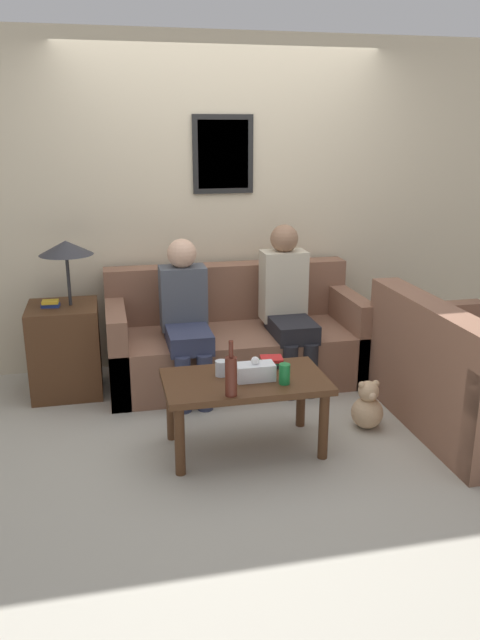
% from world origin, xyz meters
% --- Properties ---
extents(ground_plane, '(16.00, 16.00, 0.00)m').
position_xyz_m(ground_plane, '(0.00, 0.00, 0.00)').
color(ground_plane, '#ADA899').
extents(wall_back, '(9.00, 0.08, 2.60)m').
position_xyz_m(wall_back, '(0.00, 0.98, 1.30)').
color(wall_back, beige).
rests_on(wall_back, ground_plane).
extents(couch_main, '(1.95, 0.87, 0.86)m').
position_xyz_m(couch_main, '(0.00, 0.52, 0.30)').
color(couch_main, brown).
rests_on(couch_main, ground_plane).
extents(couch_side, '(0.87, 1.42, 0.86)m').
position_xyz_m(couch_side, '(1.31, -0.63, 0.30)').
color(couch_side, brown).
rests_on(couch_side, ground_plane).
extents(coffee_table, '(0.98, 0.56, 0.46)m').
position_xyz_m(coffee_table, '(-0.18, -0.63, 0.39)').
color(coffee_table, '#4C2D19').
rests_on(coffee_table, ground_plane).
extents(side_table_with_lamp, '(0.50, 0.50, 1.14)m').
position_xyz_m(side_table_with_lamp, '(-1.28, 0.50, 0.40)').
color(side_table_with_lamp, '#4C2D19').
rests_on(side_table_with_lamp, ground_plane).
extents(wine_bottle, '(0.07, 0.07, 0.32)m').
position_xyz_m(wine_bottle, '(-0.31, -0.85, 0.59)').
color(wine_bottle, '#562319').
rests_on(wine_bottle, coffee_table).
extents(drinking_glass, '(0.08, 0.08, 0.09)m').
position_xyz_m(drinking_glass, '(-0.31, -0.55, 0.51)').
color(drinking_glass, silver).
rests_on(drinking_glass, coffee_table).
extents(book_stack, '(0.15, 0.13, 0.06)m').
position_xyz_m(book_stack, '(0.03, -0.48, 0.50)').
color(book_stack, black).
rests_on(book_stack, coffee_table).
extents(soda_can, '(0.07, 0.07, 0.12)m').
position_xyz_m(soda_can, '(0.03, -0.76, 0.52)').
color(soda_can, '#197A38').
rests_on(soda_can, coffee_table).
extents(tissue_box, '(0.23, 0.12, 0.14)m').
position_xyz_m(tissue_box, '(-0.13, -0.66, 0.52)').
color(tissue_box, silver).
rests_on(tissue_box, coffee_table).
extents(person_left, '(0.34, 0.65, 1.13)m').
position_xyz_m(person_left, '(-0.41, 0.33, 0.61)').
color(person_left, '#2D334C').
rests_on(person_left, ground_plane).
extents(person_right, '(0.34, 0.64, 1.20)m').
position_xyz_m(person_right, '(0.38, 0.38, 0.64)').
color(person_right, black).
rests_on(person_right, ground_plane).
extents(teddy_bear, '(0.21, 0.21, 0.33)m').
position_xyz_m(teddy_bear, '(0.67, -0.53, 0.14)').
color(teddy_bear, tan).
rests_on(teddy_bear, ground_plane).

